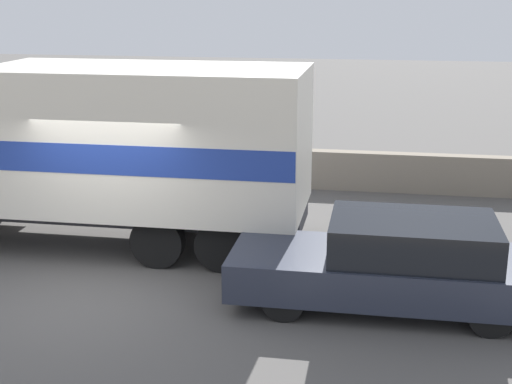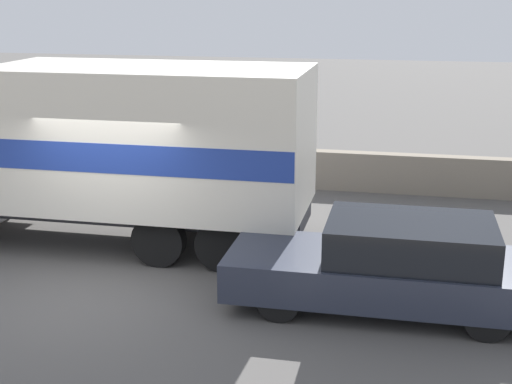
{
  "view_description": "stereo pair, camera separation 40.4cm",
  "coord_description": "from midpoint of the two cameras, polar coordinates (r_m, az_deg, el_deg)",
  "views": [
    {
      "loc": [
        4.26,
        -9.46,
        4.46
      ],
      "look_at": [
        2.37,
        1.32,
        1.38
      ],
      "focal_mm": 50.0,
      "sensor_mm": 36.0,
      "label": 1
    },
    {
      "loc": [
        4.65,
        -9.38,
        4.46
      ],
      "look_at": [
        2.37,
        1.32,
        1.38
      ],
      "focal_mm": 50.0,
      "sensor_mm": 36.0,
      "label": 2
    }
  ],
  "objects": [
    {
      "name": "ground_plane",
      "position": [
        11.34,
        -12.31,
        -7.81
      ],
      "size": [
        80.0,
        80.0,
        0.0
      ],
      "primitive_type": "plane",
      "color": "#514F4C"
    },
    {
      "name": "stone_wall_backdrop",
      "position": [
        17.24,
        -3.3,
        2.27
      ],
      "size": [
        60.0,
        0.35,
        0.9
      ],
      "color": "gray",
      "rests_on": "ground_plane"
    },
    {
      "name": "box_truck",
      "position": [
        12.95,
        -10.69,
        3.72
      ],
      "size": [
        7.59,
        2.53,
        3.23
      ],
      "rotation": [
        0.0,
        0.0,
        3.14
      ],
      "color": "silver",
      "rests_on": "ground_plane"
    },
    {
      "name": "car_hatchback",
      "position": [
        10.51,
        11.85,
        -5.74
      ],
      "size": [
        4.51,
        1.71,
        1.35
      ],
      "rotation": [
        0.0,
        0.0,
        3.14
      ],
      "color": "#282D3D",
      "rests_on": "ground_plane"
    }
  ]
}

